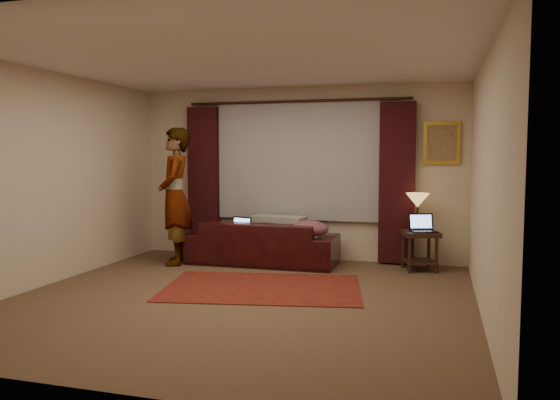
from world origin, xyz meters
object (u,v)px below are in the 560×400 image
object	(u,v)px
sofa	(262,234)
tiffany_lamp	(417,212)
laptop_table	(424,223)
person	(175,196)
end_table	(419,251)
laptop_sofa	(237,226)

from	to	relation	value
sofa	tiffany_lamp	distance (m)	2.22
laptop_table	person	distance (m)	3.52
tiffany_lamp	laptop_table	world-z (taller)	tiffany_lamp
end_table	laptop_table	size ratio (longest dim) A/B	1.49
person	sofa	bearing A→B (deg)	84.90
person	laptop_sofa	bearing A→B (deg)	82.88
end_table	laptop_table	distance (m)	0.40
sofa	person	distance (m)	1.38
sofa	end_table	size ratio (longest dim) A/B	3.98
sofa	tiffany_lamp	bearing A→B (deg)	-174.58
laptop_sofa	laptop_table	bearing A→B (deg)	21.94
tiffany_lamp	sofa	bearing A→B (deg)	-174.00
end_table	person	distance (m)	3.53
end_table	tiffany_lamp	distance (m)	0.54
laptop_sofa	tiffany_lamp	distance (m)	2.56
sofa	person	size ratio (longest dim) A/B	1.10
sofa	laptop_sofa	world-z (taller)	sofa
laptop_table	person	bearing A→B (deg)	167.66
end_table	person	size ratio (longest dim) A/B	0.27
sofa	laptop_sofa	distance (m)	0.39
sofa	tiffany_lamp	xyz separation A→B (m)	(2.17, 0.23, 0.36)
laptop_sofa	tiffany_lamp	bearing A→B (deg)	25.17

